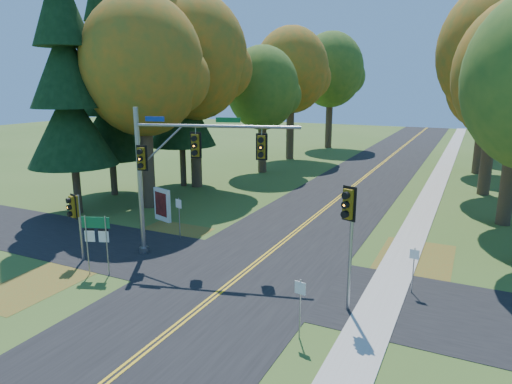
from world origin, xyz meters
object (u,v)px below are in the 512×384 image
at_px(east_signal_pole, 349,218).
at_px(route_sign_cluster, 96,233).
at_px(traffic_mast, 177,163).
at_px(info_kiosk, 162,205).

xyz_separation_m(east_signal_pole, route_sign_cluster, (-10.91, -1.47, -1.75)).
distance_m(east_signal_pole, route_sign_cluster, 11.15).
bearing_deg(east_signal_pole, traffic_mast, -173.92).
distance_m(traffic_mast, east_signal_pole, 9.18).
xyz_separation_m(traffic_mast, east_signal_pole, (8.90, -2.02, -1.02)).
distance_m(traffic_mast, info_kiosk, 7.39).
bearing_deg(traffic_mast, east_signal_pole, -27.98).
relative_size(traffic_mast, route_sign_cluster, 2.83).
height_order(traffic_mast, east_signal_pole, traffic_mast).
bearing_deg(east_signal_pole, route_sign_cluster, -153.51).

